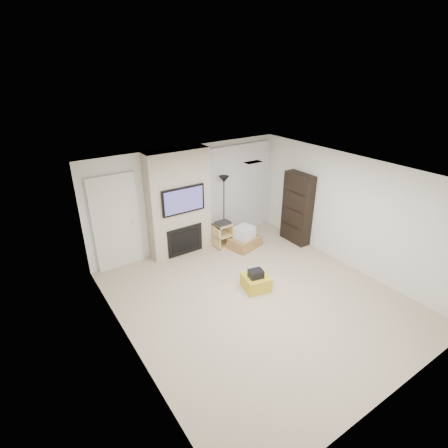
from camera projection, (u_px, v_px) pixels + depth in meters
floor at (258, 298)px, 6.87m from camera, size 5.00×5.50×0.00m
ceiling at (264, 176)px, 5.82m from camera, size 5.00×5.50×0.00m
wall_back at (188, 198)px, 8.41m from camera, size 5.00×0.00×2.50m
wall_front at (404, 330)px, 4.28m from camera, size 5.00×0.00×2.50m
wall_left at (128, 287)px, 5.08m from camera, size 0.00×5.50×2.50m
wall_right at (350, 212)px, 7.61m from camera, size 0.00×5.50×2.50m
hvac_vent at (253, 162)px, 6.62m from camera, size 0.35×0.18×0.01m
ottoman at (256, 282)px, 7.12m from camera, size 0.60×0.60×0.30m
black_bag at (256, 274)px, 6.98m from camera, size 0.32×0.28×0.16m
fireplace_wall at (179, 204)px, 8.08m from camera, size 1.50×0.47×2.50m
entry_door at (116, 223)px, 7.56m from camera, size 1.02×0.11×2.14m
vertical_blinds at (237, 187)px, 9.07m from camera, size 1.98×0.10×2.37m
floor_lamp at (224, 190)px, 8.63m from camera, size 0.25×0.25×1.70m
av_stand at (223, 233)px, 8.70m from camera, size 0.45×0.38×0.66m
box_stack at (244, 239)px, 8.72m from camera, size 0.92×0.77×0.54m
bookshelf at (297, 208)px, 8.72m from camera, size 0.30×0.80×1.80m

